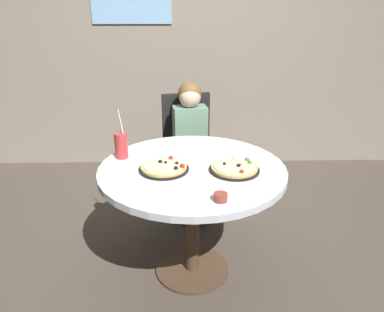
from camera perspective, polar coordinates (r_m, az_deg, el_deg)
ground_plane at (r=2.64m, az=0.02°, el=-16.71°), size 8.00×8.00×0.00m
wall_with_window at (r=3.92m, az=-0.64°, el=19.41°), size 5.20×0.14×2.90m
dining_table at (r=2.28m, az=0.03°, el=-4.20°), size 1.11×1.11×0.75m
chair_wooden at (r=3.19m, az=-0.60°, el=1.66°), size 0.46×0.46×0.95m
diner_child at (r=3.04m, az=-0.05°, el=-0.37°), size 0.31×0.43×1.08m
pizza_veggie at (r=2.20m, az=-4.20°, el=-1.70°), size 0.29×0.29×0.05m
pizza_cheese at (r=2.20m, az=6.40°, el=-1.80°), size 0.29×0.29×0.05m
soda_cup at (r=2.38m, az=-10.59°, el=1.59°), size 0.08×0.08×0.31m
sauce_bowl at (r=1.87m, az=4.30°, el=-6.19°), size 0.07×0.07×0.04m
plate_small at (r=2.51m, az=-1.11°, el=1.23°), size 0.18×0.18×0.01m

